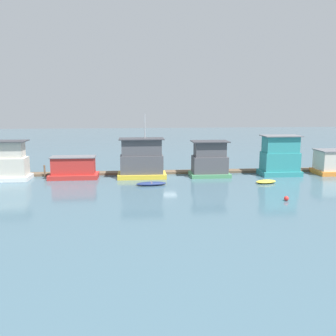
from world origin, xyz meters
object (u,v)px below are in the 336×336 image
at_px(houseboat_yellow, 142,160).
at_px(dinghy_yellow, 266,181).
at_px(mooring_post_centre, 45,171).
at_px(mooring_post_far_left, 275,167).
at_px(houseboat_orange, 335,162).
at_px(dinghy_navy, 151,184).
at_px(houseboat_red, 74,168).
at_px(buoy_red, 286,198).
at_px(houseboat_white, 5,163).
at_px(houseboat_teal, 280,157).
at_px(houseboat_green, 210,160).

bearing_deg(houseboat_yellow, dinghy_yellow, -18.12).
relative_size(dinghy_yellow, mooring_post_centre, 1.86).
relative_size(houseboat_yellow, mooring_post_far_left, 5.00).
bearing_deg(houseboat_orange, dinghy_navy, -168.77).
height_order(dinghy_yellow, mooring_post_centre, mooring_post_centre).
relative_size(houseboat_red, mooring_post_far_left, 3.77).
bearing_deg(buoy_red, mooring_post_centre, 151.15).
bearing_deg(mooring_post_centre, mooring_post_far_left, 0.00).
bearing_deg(houseboat_white, mooring_post_far_left, 2.49).
height_order(houseboat_teal, buoy_red, houseboat_teal).
relative_size(houseboat_teal, buoy_red, 11.37).
bearing_deg(houseboat_green, houseboat_yellow, -179.86).
distance_m(houseboat_green, dinghy_navy, 9.85).
height_order(houseboat_red, mooring_post_far_left, houseboat_red).
distance_m(dinghy_navy, buoy_red, 15.94).
bearing_deg(houseboat_green, mooring_post_centre, 175.87).
distance_m(houseboat_orange, buoy_red, 18.77).
bearing_deg(houseboat_yellow, houseboat_green, 0.14).
relative_size(houseboat_green, dinghy_navy, 1.41).
xyz_separation_m(houseboat_green, houseboat_orange, (17.97, 0.13, -0.54)).
xyz_separation_m(mooring_post_centre, buoy_red, (27.61, -15.21, -0.56)).
distance_m(dinghy_navy, mooring_post_far_left, 19.23).
distance_m(houseboat_orange, mooring_post_centre, 40.37).
relative_size(houseboat_yellow, dinghy_yellow, 2.85).
distance_m(houseboat_green, buoy_red, 14.70).
relative_size(houseboat_red, dinghy_navy, 1.69).
bearing_deg(dinghy_navy, houseboat_green, 31.70).
bearing_deg(mooring_post_centre, buoy_red, -28.85).
bearing_deg(houseboat_orange, houseboat_teal, -178.39).
height_order(houseboat_orange, dinghy_navy, houseboat_orange).
bearing_deg(dinghy_navy, mooring_post_centre, 154.69).
xyz_separation_m(houseboat_orange, dinghy_navy, (-26.19, -5.20, -1.41)).
distance_m(houseboat_white, houseboat_orange, 44.90).
xyz_separation_m(houseboat_green, mooring_post_far_left, (9.81, 1.61, -1.32)).
bearing_deg(houseboat_orange, houseboat_red, 179.80).
relative_size(houseboat_yellow, houseboat_orange, 1.54).
distance_m(houseboat_yellow, buoy_red, 19.97).
height_order(houseboat_red, dinghy_navy, houseboat_red).
relative_size(houseboat_white, mooring_post_far_left, 3.63).
relative_size(mooring_post_far_left, mooring_post_centre, 1.06).
relative_size(houseboat_white, houseboat_green, 1.16).
bearing_deg(houseboat_teal, houseboat_red, 179.27).
distance_m(houseboat_white, dinghy_yellow, 33.53).
height_order(dinghy_navy, dinghy_yellow, dinghy_navy).
bearing_deg(houseboat_yellow, houseboat_orange, 0.32).
bearing_deg(dinghy_navy, buoy_red, -32.33).
bearing_deg(houseboat_green, houseboat_teal, -0.58).
xyz_separation_m(houseboat_teal, dinghy_navy, (-18.06, -4.97, -2.34)).
bearing_deg(houseboat_white, dinghy_yellow, -8.73).
bearing_deg(buoy_red, dinghy_navy, 147.67).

